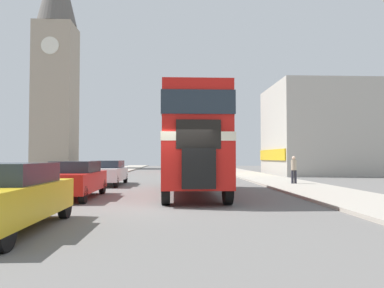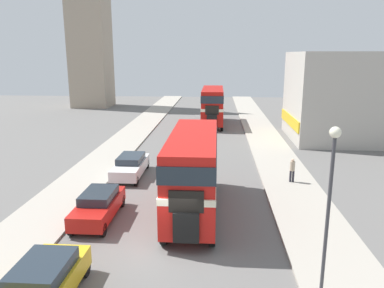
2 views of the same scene
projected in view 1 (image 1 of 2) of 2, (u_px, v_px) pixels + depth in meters
name	position (u px, v px, depth m)	size (l,w,h in m)	color
ground_plane	(173.00, 208.00, 11.78)	(120.00, 120.00, 0.00)	slate
sidewalk_right	(381.00, 205.00, 12.09)	(3.50, 120.00, 0.12)	#A8A093
double_decker_bus	(192.00, 137.00, 16.39)	(2.41, 9.25, 4.19)	red
bus_distant	(187.00, 149.00, 41.75)	(2.45, 9.30, 4.29)	#B2140F
car_parked_near	(3.00, 196.00, 8.13)	(1.85, 4.43, 1.48)	gold
car_parked_mid	(75.00, 179.00, 14.77)	(1.69, 4.38, 1.46)	red
car_parked_far	(108.00, 172.00, 21.73)	(1.77, 4.68, 1.42)	white
pedestrian_walking	(294.00, 168.00, 21.38)	(0.32, 0.32, 1.56)	#282833
church_tower	(56.00, 53.00, 56.40)	(5.91, 5.91, 33.88)	tan
shop_building_block	(355.00, 130.00, 35.66)	(16.21, 9.28, 8.39)	#B2ADA3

